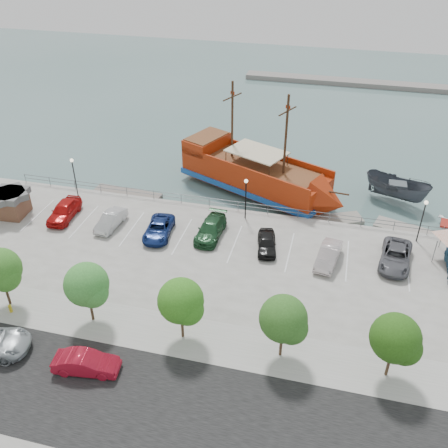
# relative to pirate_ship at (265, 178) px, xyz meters

# --- Properties ---
(ground) EXTENTS (160.00, 160.00, 0.00)m
(ground) POSITION_rel_pirate_ship_xyz_m (-0.72, -13.18, -2.05)
(ground) COLOR #456762
(street) EXTENTS (100.00, 8.00, 0.04)m
(street) POSITION_rel_pirate_ship_xyz_m (-0.72, -29.18, -1.04)
(street) COLOR black
(street) RESTS_ON land_slab
(sidewalk) EXTENTS (100.00, 4.00, 0.05)m
(sidewalk) POSITION_rel_pirate_ship_xyz_m (-0.72, -23.18, -1.03)
(sidewalk) COLOR gray
(sidewalk) RESTS_ON land_slab
(seawall_railing) EXTENTS (50.00, 0.06, 1.00)m
(seawall_railing) POSITION_rel_pirate_ship_xyz_m (-0.72, -5.38, -0.52)
(seawall_railing) COLOR #575D61
(seawall_railing) RESTS_ON land_slab
(far_shore) EXTENTS (40.00, 3.00, 0.80)m
(far_shore) POSITION_rel_pirate_ship_xyz_m (9.28, 41.82, -1.65)
(far_shore) COLOR gray
(far_shore) RESTS_ON ground
(pirate_ship) EXTENTS (19.54, 12.46, 12.24)m
(pirate_ship) POSITION_rel_pirate_ship_xyz_m (0.00, 0.00, 0.00)
(pirate_ship) COLOR #9B2609
(pirate_ship) RESTS_ON ground
(patrol_boat) EXTENTS (7.50, 5.30, 2.72)m
(patrol_boat) POSITION_rel_pirate_ship_xyz_m (13.78, 2.01, -0.69)
(patrol_boat) COLOR #40444D
(patrol_boat) RESTS_ON ground
(dock_west) EXTENTS (7.72, 2.67, 0.43)m
(dock_west) POSITION_rel_pirate_ship_xyz_m (-14.49, -3.98, -1.83)
(dock_west) COLOR slate
(dock_west) RESTS_ON ground
(dock_mid) EXTENTS (7.32, 4.80, 0.41)m
(dock_mid) POSITION_rel_pirate_ship_xyz_m (7.10, -3.98, -1.85)
(dock_mid) COLOR gray
(dock_mid) RESTS_ON ground
(dock_east) EXTENTS (7.52, 4.10, 0.41)m
(dock_east) POSITION_rel_pirate_ship_xyz_m (15.28, -3.98, -1.84)
(dock_east) COLOR gray
(dock_east) RESTS_ON ground
(shed) EXTENTS (3.28, 3.28, 2.54)m
(shed) POSITION_rel_pirate_ship_xyz_m (-23.14, -11.63, 0.30)
(shed) COLOR brown
(shed) RESTS_ON land_slab
(street_sedan) EXTENTS (4.53, 2.10, 1.44)m
(street_sedan) POSITION_rel_pirate_ship_xyz_m (-6.90, -27.65, -0.33)
(street_sedan) COLOR #A91225
(street_sedan) RESTS_ON street
(fire_hydrant) EXTENTS (0.26, 0.26, 0.74)m
(fire_hydrant) POSITION_rel_pirate_ship_xyz_m (-15.10, -23.98, -0.64)
(fire_hydrant) COLOR gold
(fire_hydrant) RESTS_ON sidewalk
(lamp_post_left) EXTENTS (0.36, 0.36, 4.28)m
(lamp_post_left) POSITION_rel_pirate_ship_xyz_m (-18.72, -6.68, 1.89)
(lamp_post_left) COLOR black
(lamp_post_left) RESTS_ON land_slab
(lamp_post_mid) EXTENTS (0.36, 0.36, 4.28)m
(lamp_post_mid) POSITION_rel_pirate_ship_xyz_m (-0.72, -6.68, 1.89)
(lamp_post_mid) COLOR black
(lamp_post_mid) RESTS_ON land_slab
(lamp_post_right) EXTENTS (0.36, 0.36, 4.28)m
(lamp_post_right) POSITION_rel_pirate_ship_xyz_m (15.28, -6.68, 1.89)
(lamp_post_right) COLOR black
(lamp_post_right) RESTS_ON land_slab
(tree_b) EXTENTS (3.30, 3.20, 5.00)m
(tree_b) POSITION_rel_pirate_ship_xyz_m (-15.58, -23.25, 2.25)
(tree_b) COLOR #473321
(tree_b) RESTS_ON sidewalk
(tree_c) EXTENTS (3.30, 3.20, 5.00)m
(tree_c) POSITION_rel_pirate_ship_xyz_m (-8.58, -23.25, 2.25)
(tree_c) COLOR #473321
(tree_c) RESTS_ON sidewalk
(tree_d) EXTENTS (3.30, 3.20, 5.00)m
(tree_d) POSITION_rel_pirate_ship_xyz_m (-1.58, -23.25, 2.25)
(tree_d) COLOR #473321
(tree_d) RESTS_ON sidewalk
(tree_e) EXTENTS (3.30, 3.20, 5.00)m
(tree_e) POSITION_rel_pirate_ship_xyz_m (5.42, -23.25, 2.25)
(tree_e) COLOR #473321
(tree_e) RESTS_ON sidewalk
(tree_f) EXTENTS (3.30, 3.20, 5.00)m
(tree_f) POSITION_rel_pirate_ship_xyz_m (12.42, -23.25, 2.25)
(tree_f) COLOR #473321
(tree_f) RESTS_ON sidewalk
(parked_car_a) EXTENTS (2.26, 4.98, 1.66)m
(parked_car_a) POSITION_rel_pirate_ship_xyz_m (-17.84, -10.90, -0.22)
(parked_car_a) COLOR #AD0F0D
(parked_car_a) RESTS_ON land_slab
(parked_car_b) EXTENTS (1.82, 4.30, 1.38)m
(parked_car_b) POSITION_rel_pirate_ship_xyz_m (-12.78, -11.26, -0.36)
(parked_car_b) COLOR #B5B5B5
(parked_car_b) RESTS_ON land_slab
(parked_car_c) EXTENTS (2.76, 5.07, 1.35)m
(parked_car_c) POSITION_rel_pirate_ship_xyz_m (-7.87, -11.48, -0.38)
(parked_car_c) COLOR navy
(parked_car_c) RESTS_ON land_slab
(parked_car_d) EXTENTS (2.25, 5.19, 1.49)m
(parked_car_d) POSITION_rel_pirate_ship_xyz_m (-3.18, -10.43, -0.31)
(parked_car_d) COLOR #1B4625
(parked_car_d) RESTS_ON land_slab
(parked_car_e) EXTENTS (2.38, 4.30, 1.38)m
(parked_car_e) POSITION_rel_pirate_ship_xyz_m (2.20, -11.25, -0.36)
(parked_car_e) COLOR black
(parked_car_e) RESTS_ON land_slab
(parked_car_f) EXTENTS (2.24, 4.66, 1.47)m
(parked_car_f) POSITION_rel_pirate_ship_xyz_m (7.63, -11.86, -0.31)
(parked_car_f) COLOR #BFB0B0
(parked_car_f) RESTS_ON land_slab
(parked_car_g) EXTENTS (3.12, 5.62, 1.49)m
(parked_car_g) POSITION_rel_pirate_ship_xyz_m (13.20, -10.65, -0.30)
(parked_car_g) COLOR #585960
(parked_car_g) RESTS_ON land_slab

